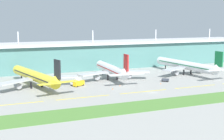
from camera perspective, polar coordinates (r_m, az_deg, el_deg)
ground_plane at (r=177.79m, az=6.89°, el=-3.88°), size 600.00×600.00×0.00m
terminal_building at (r=263.54m, az=-3.70°, el=2.63°), size 288.00×34.00×30.09m
airliner_near at (r=193.80m, az=-13.06°, el=-1.06°), size 47.85×67.92×18.90m
airliner_middle at (r=213.16m, az=-0.02°, el=0.04°), size 48.67×59.21×18.90m
airliner_far at (r=239.62m, az=12.63°, el=0.79°), size 48.67×70.72×18.90m
taxiway_stripe_west at (r=159.34m, az=-16.67°, el=-5.66°), size 28.00×0.70×0.04m
taxiway_stripe_mid_west at (r=166.33m, az=-4.92°, el=-4.72°), size 28.00×0.70×0.04m
taxiway_stripe_centre at (r=179.59m, az=5.45°, el=-3.73°), size 28.00×0.70×0.04m
taxiway_stripe_mid_east at (r=197.87m, az=14.14°, el=-2.79°), size 28.00×0.70×0.04m
grass_verge at (r=159.28m, az=10.96°, el=-5.44°), size 300.00×18.00×0.10m
baggage_cart at (r=195.31m, az=-6.59°, el=-2.36°), size 3.49×4.01×2.48m
fuel_truck at (r=193.76m, az=-5.77°, el=-2.14°), size 7.54×5.82×4.95m
pushback_tug at (r=209.85m, az=9.15°, el=-1.69°), size 4.88×4.72×1.85m
safety_cone_left_wingtip at (r=201.75m, az=8.39°, el=-2.31°), size 0.56×0.56×0.70m
safety_cone_nose_front at (r=193.89m, az=1.36°, el=-2.66°), size 0.56×0.56×0.70m
safety_cone_right_wingtip at (r=184.54m, az=0.08°, el=-3.24°), size 0.56×0.56×0.70m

